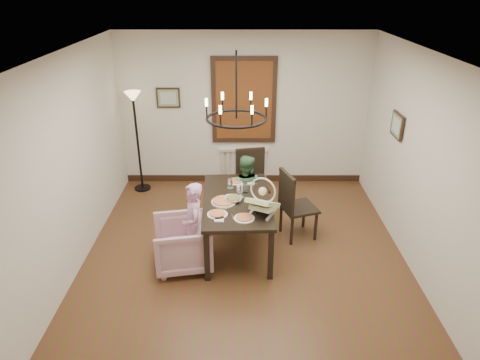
{
  "coord_description": "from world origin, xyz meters",
  "views": [
    {
      "loc": [
        -0.06,
        -5.03,
        3.59
      ],
      "look_at": [
        -0.07,
        0.31,
        1.05
      ],
      "focal_mm": 32.0,
      "sensor_mm": 36.0,
      "label": 1
    }
  ],
  "objects_px": {
    "drinking_glass": "(239,196)",
    "floor_lamp": "(138,144)",
    "dining_table": "(237,204)",
    "chair_far": "(253,184)",
    "seated_man": "(245,196)",
    "baby_bouncer": "(263,202)",
    "armchair": "(182,244)",
    "elderly_woman": "(194,233)",
    "chair_right": "(299,204)"
  },
  "relations": [
    {
      "from": "chair_far",
      "to": "drinking_glass",
      "type": "relative_size",
      "value": 8.35
    },
    {
      "from": "dining_table",
      "to": "baby_bouncer",
      "type": "relative_size",
      "value": 3.3
    },
    {
      "from": "drinking_glass",
      "to": "dining_table",
      "type": "bearing_deg",
      "value": 136.36
    },
    {
      "from": "dining_table",
      "to": "armchair",
      "type": "height_order",
      "value": "dining_table"
    },
    {
      "from": "dining_table",
      "to": "chair_far",
      "type": "distance_m",
      "value": 1.01
    },
    {
      "from": "drinking_glass",
      "to": "chair_right",
      "type": "bearing_deg",
      "value": 19.49
    },
    {
      "from": "chair_right",
      "to": "seated_man",
      "type": "relative_size",
      "value": 1.13
    },
    {
      "from": "dining_table",
      "to": "floor_lamp",
      "type": "bearing_deg",
      "value": 131.01
    },
    {
      "from": "drinking_glass",
      "to": "floor_lamp",
      "type": "distance_m",
      "value": 2.65
    },
    {
      "from": "seated_man",
      "to": "drinking_glass",
      "type": "distance_m",
      "value": 0.8
    },
    {
      "from": "dining_table",
      "to": "drinking_glass",
      "type": "height_order",
      "value": "drinking_glass"
    },
    {
      "from": "baby_bouncer",
      "to": "floor_lamp",
      "type": "distance_m",
      "value": 3.12
    },
    {
      "from": "armchair",
      "to": "seated_man",
      "type": "height_order",
      "value": "seated_man"
    },
    {
      "from": "dining_table",
      "to": "chair_right",
      "type": "distance_m",
      "value": 0.98
    },
    {
      "from": "drinking_glass",
      "to": "floor_lamp",
      "type": "xyz_separation_m",
      "value": [
        -1.82,
        1.92,
        0.05
      ]
    },
    {
      "from": "drinking_glass",
      "to": "floor_lamp",
      "type": "height_order",
      "value": "floor_lamp"
    },
    {
      "from": "armchair",
      "to": "elderly_woman",
      "type": "height_order",
      "value": "elderly_woman"
    },
    {
      "from": "armchair",
      "to": "seated_man",
      "type": "relative_size",
      "value": 0.79
    },
    {
      "from": "floor_lamp",
      "to": "armchair",
      "type": "bearing_deg",
      "value": -65.87
    },
    {
      "from": "chair_right",
      "to": "chair_far",
      "type": "bearing_deg",
      "value": 25.72
    },
    {
      "from": "drinking_glass",
      "to": "floor_lamp",
      "type": "relative_size",
      "value": 0.07
    },
    {
      "from": "baby_bouncer",
      "to": "floor_lamp",
      "type": "relative_size",
      "value": 0.29
    },
    {
      "from": "chair_far",
      "to": "seated_man",
      "type": "xyz_separation_m",
      "value": [
        -0.12,
        -0.29,
        -0.07
      ]
    },
    {
      "from": "seated_man",
      "to": "baby_bouncer",
      "type": "relative_size",
      "value": 1.86
    },
    {
      "from": "chair_far",
      "to": "drinking_glass",
      "type": "bearing_deg",
      "value": -112.57
    },
    {
      "from": "drinking_glass",
      "to": "elderly_woman",
      "type": "bearing_deg",
      "value": -145.2
    },
    {
      "from": "armchair",
      "to": "seated_man",
      "type": "distance_m",
      "value": 1.43
    },
    {
      "from": "seated_man",
      "to": "drinking_glass",
      "type": "relative_size",
      "value": 7.31
    },
    {
      "from": "chair_far",
      "to": "seated_man",
      "type": "height_order",
      "value": "chair_far"
    },
    {
      "from": "armchair",
      "to": "drinking_glass",
      "type": "bearing_deg",
      "value": 109.29
    },
    {
      "from": "drinking_glass",
      "to": "chair_far",
      "type": "bearing_deg",
      "value": 77.79
    },
    {
      "from": "dining_table",
      "to": "elderly_woman",
      "type": "height_order",
      "value": "elderly_woman"
    },
    {
      "from": "elderly_woman",
      "to": "seated_man",
      "type": "bearing_deg",
      "value": 135.38
    },
    {
      "from": "elderly_woman",
      "to": "seated_man",
      "type": "height_order",
      "value": "elderly_woman"
    },
    {
      "from": "chair_far",
      "to": "dining_table",
      "type": "bearing_deg",
      "value": -114.89
    },
    {
      "from": "chair_right",
      "to": "seated_man",
      "type": "distance_m",
      "value": 0.89
    },
    {
      "from": "chair_right",
      "to": "baby_bouncer",
      "type": "distance_m",
      "value": 0.98
    },
    {
      "from": "chair_far",
      "to": "chair_right",
      "type": "distance_m",
      "value": 0.96
    },
    {
      "from": "chair_right",
      "to": "seated_man",
      "type": "height_order",
      "value": "chair_right"
    },
    {
      "from": "dining_table",
      "to": "chair_far",
      "type": "relative_size",
      "value": 1.55
    },
    {
      "from": "chair_far",
      "to": "armchair",
      "type": "relative_size",
      "value": 1.44
    },
    {
      "from": "chair_far",
      "to": "baby_bouncer",
      "type": "relative_size",
      "value": 2.13
    },
    {
      "from": "seated_man",
      "to": "floor_lamp",
      "type": "bearing_deg",
      "value": -20.07
    },
    {
      "from": "elderly_woman",
      "to": "seated_man",
      "type": "distance_m",
      "value": 1.32
    },
    {
      "from": "dining_table",
      "to": "drinking_glass",
      "type": "relative_size",
      "value": 12.95
    },
    {
      "from": "chair_far",
      "to": "seated_man",
      "type": "relative_size",
      "value": 1.14
    },
    {
      "from": "chair_far",
      "to": "drinking_glass",
      "type": "distance_m",
      "value": 1.06
    },
    {
      "from": "armchair",
      "to": "elderly_woman",
      "type": "relative_size",
      "value": 0.75
    },
    {
      "from": "elderly_woman",
      "to": "seated_man",
      "type": "relative_size",
      "value": 1.06
    },
    {
      "from": "floor_lamp",
      "to": "baby_bouncer",
      "type": "bearing_deg",
      "value": -46.93
    }
  ]
}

